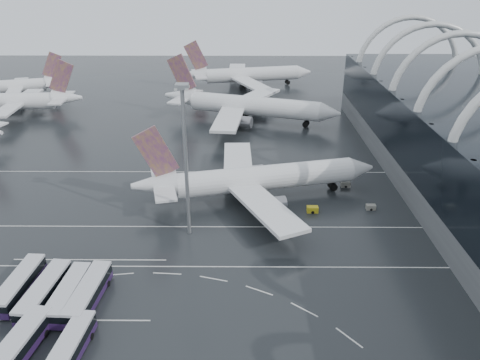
{
  "coord_description": "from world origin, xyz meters",
  "views": [
    {
      "loc": [
        4.04,
        -71.39,
        49.29
      ],
      "look_at": [
        3.39,
        19.91,
        7.0
      ],
      "focal_mm": 35.0,
      "sensor_mm": 36.0,
      "label": 1
    }
  ],
  "objects_px": {
    "bus_row_near_a": "(19,285)",
    "bus_row_far_c": "(69,351)",
    "bus_row_near_b": "(44,292)",
    "gse_cart_belly_b": "(345,184)",
    "airliner_gate_b": "(246,106)",
    "bus_row_far_a": "(17,348)",
    "jet_remote_far": "(19,86)",
    "jet_remote_mid": "(20,101)",
    "floodlight_mast": "(185,144)",
    "gse_cart_belly_a": "(312,209)",
    "airliner_gate_c": "(246,75)",
    "airliner_main": "(254,179)",
    "bus_row_near_d": "(89,294)",
    "gse_cart_belly_d": "(371,207)",
    "bus_row_near_c": "(68,294)"
  },
  "relations": [
    {
      "from": "gse_cart_belly_b",
      "to": "bus_row_near_d",
      "type": "bearing_deg",
      "value": -138.69
    },
    {
      "from": "bus_row_near_a",
      "to": "bus_row_far_c",
      "type": "bearing_deg",
      "value": -134.74
    },
    {
      "from": "jet_remote_far",
      "to": "gse_cart_belly_b",
      "type": "xyz_separation_m",
      "value": [
        115.79,
        -83.77,
        -3.91
      ]
    },
    {
      "from": "bus_row_near_c",
      "to": "bus_row_near_d",
      "type": "bearing_deg",
      "value": -87.06
    },
    {
      "from": "bus_row_near_a",
      "to": "bus_row_far_a",
      "type": "distance_m",
      "value": 15.05
    },
    {
      "from": "jet_remote_far",
      "to": "gse_cart_belly_b",
      "type": "bearing_deg",
      "value": 127.4
    },
    {
      "from": "airliner_main",
      "to": "bus_row_far_a",
      "type": "height_order",
      "value": "airliner_main"
    },
    {
      "from": "airliner_main",
      "to": "airliner_gate_b",
      "type": "bearing_deg",
      "value": 78.21
    },
    {
      "from": "gse_cart_belly_d",
      "to": "bus_row_far_c",
      "type": "bearing_deg",
      "value": -139.83
    },
    {
      "from": "jet_remote_mid",
      "to": "bus_row_near_a",
      "type": "xyz_separation_m",
      "value": [
        42.64,
        -99.66,
        -3.29
      ]
    },
    {
      "from": "airliner_gate_c",
      "to": "gse_cart_belly_a",
      "type": "relative_size",
      "value": 23.64
    },
    {
      "from": "bus_row_far_a",
      "to": "gse_cart_belly_b",
      "type": "relative_size",
      "value": 6.36
    },
    {
      "from": "airliner_gate_b",
      "to": "bus_row_far_a",
      "type": "relative_size",
      "value": 4.29
    },
    {
      "from": "jet_remote_mid",
      "to": "jet_remote_far",
      "type": "distance_m",
      "value": 27.88
    },
    {
      "from": "bus_row_near_b",
      "to": "bus_row_near_d",
      "type": "distance_m",
      "value": 7.19
    },
    {
      "from": "airliner_gate_c",
      "to": "bus_row_near_d",
      "type": "height_order",
      "value": "airliner_gate_c"
    },
    {
      "from": "jet_remote_far",
      "to": "gse_cart_belly_d",
      "type": "xyz_separation_m",
      "value": [
        119.08,
        -95.37,
        -3.95
      ]
    },
    {
      "from": "floodlight_mast",
      "to": "gse_cart_belly_a",
      "type": "bearing_deg",
      "value": 18.69
    },
    {
      "from": "bus_row_near_b",
      "to": "gse_cart_belly_d",
      "type": "relative_size",
      "value": 6.83
    },
    {
      "from": "gse_cart_belly_d",
      "to": "bus_row_near_b",
      "type": "bearing_deg",
      "value": -152.25
    },
    {
      "from": "bus_row_far_a",
      "to": "floodlight_mast",
      "type": "xyz_separation_m",
      "value": [
        19.88,
        33.35,
        17.14
      ]
    },
    {
      "from": "jet_remote_mid",
      "to": "bus_row_near_a",
      "type": "distance_m",
      "value": 108.45
    },
    {
      "from": "gse_cart_belly_d",
      "to": "airliner_gate_b",
      "type": "bearing_deg",
      "value": 113.28
    },
    {
      "from": "airliner_gate_c",
      "to": "bus_row_near_a",
      "type": "bearing_deg",
      "value": -116.7
    },
    {
      "from": "airliner_gate_b",
      "to": "bus_row_near_d",
      "type": "bearing_deg",
      "value": -86.75
    },
    {
      "from": "airliner_gate_c",
      "to": "bus_row_near_b",
      "type": "xyz_separation_m",
      "value": [
        -32.61,
        -144.88,
        -3.26
      ]
    },
    {
      "from": "airliner_gate_c",
      "to": "bus_row_near_b",
      "type": "bearing_deg",
      "value": -114.71
    },
    {
      "from": "airliner_main",
      "to": "bus_row_near_a",
      "type": "height_order",
      "value": "airliner_main"
    },
    {
      "from": "floodlight_mast",
      "to": "gse_cart_belly_b",
      "type": "distance_m",
      "value": 45.66
    },
    {
      "from": "bus_row_near_a",
      "to": "bus_row_near_d",
      "type": "distance_m",
      "value": 12.2
    },
    {
      "from": "floodlight_mast",
      "to": "gse_cart_belly_a",
      "type": "height_order",
      "value": "floodlight_mast"
    },
    {
      "from": "airliner_main",
      "to": "jet_remote_mid",
      "type": "xyz_separation_m",
      "value": [
        -81.59,
        64.88,
        0.29
      ]
    },
    {
      "from": "floodlight_mast",
      "to": "gse_cart_belly_d",
      "type": "distance_m",
      "value": 44.32
    },
    {
      "from": "bus_row_far_a",
      "to": "gse_cart_belly_a",
      "type": "xyz_separation_m",
      "value": [
        45.83,
        42.12,
        -1.22
      ]
    },
    {
      "from": "airliner_gate_b",
      "to": "jet_remote_mid",
      "type": "xyz_separation_m",
      "value": [
        -79.87,
        6.4,
        -0.3
      ]
    },
    {
      "from": "bus_row_near_b",
      "to": "jet_remote_far",
      "type": "bearing_deg",
      "value": 30.44
    },
    {
      "from": "jet_remote_mid",
      "to": "bus_row_near_b",
      "type": "bearing_deg",
      "value": 111.77
    },
    {
      "from": "bus_row_far_a",
      "to": "gse_cart_belly_d",
      "type": "relative_size",
      "value": 6.85
    },
    {
      "from": "bus_row_near_d",
      "to": "bus_row_far_c",
      "type": "xyz_separation_m",
      "value": [
        0.88,
        -11.94,
        -0.09
      ]
    },
    {
      "from": "bus_row_near_d",
      "to": "floodlight_mast",
      "type": "relative_size",
      "value": 0.46
    },
    {
      "from": "bus_row_near_c",
      "to": "airliner_main",
      "type": "bearing_deg",
      "value": -36.06
    },
    {
      "from": "bus_row_far_c",
      "to": "gse_cart_belly_a",
      "type": "bearing_deg",
      "value": -37.76
    },
    {
      "from": "airliner_gate_b",
      "to": "bus_row_near_c",
      "type": "bearing_deg",
      "value": -88.53
    },
    {
      "from": "floodlight_mast",
      "to": "bus_row_near_b",
      "type": "bearing_deg",
      "value": -134.25
    },
    {
      "from": "jet_remote_mid",
      "to": "gse_cart_belly_d",
      "type": "xyz_separation_m",
      "value": [
        107.29,
        -70.12,
        -4.55
      ]
    },
    {
      "from": "bus_row_near_d",
      "to": "gse_cart_belly_a",
      "type": "relative_size",
      "value": 5.73
    },
    {
      "from": "bus_row_near_b",
      "to": "gse_cart_belly_b",
      "type": "height_order",
      "value": "bus_row_near_b"
    },
    {
      "from": "jet_remote_mid",
      "to": "bus_row_near_d",
      "type": "bearing_deg",
      "value": 114.94
    },
    {
      "from": "gse_cart_belly_d",
      "to": "bus_row_far_a",
      "type": "bearing_deg",
      "value": -143.58
    },
    {
      "from": "airliner_main",
      "to": "bus_row_near_b",
      "type": "xyz_separation_m",
      "value": [
        -34.15,
        -36.73,
        -2.94
      ]
    }
  ]
}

